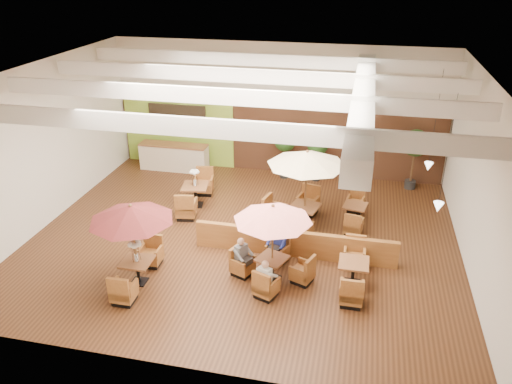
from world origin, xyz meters
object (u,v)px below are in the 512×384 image
(booth_divider, at_px, (294,244))
(diner_3, at_px, (300,222))
(table_3, at_px, (196,193))
(table_5, at_px, (354,214))
(diner_1, at_px, (278,240))
(service_counter, at_px, (174,157))
(topiary_2, at_px, (416,145))
(topiary_1, at_px, (318,147))
(table_4, at_px, (353,273))
(diner_4, at_px, (300,222))
(diner_2, at_px, (242,253))
(table_1, at_px, (273,228))
(table_2, at_px, (304,173))
(table_0, at_px, (132,224))
(diner_0, at_px, (266,274))
(topiary_0, at_px, (285,143))

(booth_divider, height_order, diner_3, diner_3)
(table_3, xyz_separation_m, table_5, (5.91, -0.07, -0.17))
(diner_3, bearing_deg, diner_1, -94.93)
(service_counter, height_order, topiary_2, topiary_2)
(table_3, distance_m, topiary_1, 5.45)
(diner_1, bearing_deg, table_4, -178.66)
(topiary_2, bearing_deg, diner_4, -126.11)
(diner_2, height_order, diner_3, diner_3)
(diner_1, bearing_deg, table_1, 107.37)
(service_counter, height_order, table_3, table_3)
(table_2, distance_m, topiary_2, 5.68)
(table_1, distance_m, table_5, 4.73)
(booth_divider, distance_m, diner_1, 0.71)
(table_5, distance_m, topiary_2, 4.30)
(topiary_1, bearing_deg, diner_3, -89.62)
(table_0, xyz_separation_m, table_1, (3.73, 1.03, -0.26))
(table_1, relative_size, diner_0, 3.46)
(booth_divider, relative_size, table_5, 2.64)
(table_0, distance_m, diner_4, 5.46)
(table_1, bearing_deg, diner_3, 98.15)
(booth_divider, relative_size, diner_3, 7.73)
(table_0, bearing_deg, table_3, 88.59)
(booth_divider, relative_size, topiary_0, 3.05)
(table_5, height_order, diner_4, diner_4)
(table_1, relative_size, diner_3, 3.08)
(topiary_0, height_order, diner_3, topiary_0)
(service_counter, height_order, diner_4, diner_4)
(table_4, xyz_separation_m, diner_0, (-2.32, -1.11, 0.37))
(table_0, distance_m, table_2, 5.97)
(table_3, bearing_deg, table_1, -56.63)
(table_4, bearing_deg, diner_4, 132.40)
(diner_4, bearing_deg, table_1, -86.53)
(table_5, relative_size, diner_1, 2.93)
(topiary_2, distance_m, diner_0, 9.40)
(topiary_0, xyz_separation_m, diner_1, (0.87, -6.50, -0.79))
(booth_divider, xyz_separation_m, topiary_2, (3.87, 6.05, 1.41))
(table_1, xyz_separation_m, topiary_2, (4.32, 7.39, 0.17))
(diner_0, height_order, diner_4, diner_4)
(service_counter, distance_m, table_5, 8.60)
(service_counter, relative_size, diner_3, 3.64)
(service_counter, xyz_separation_m, table_0, (2.02, -8.22, 1.35))
(topiary_0, height_order, diner_1, topiary_0)
(diner_1, distance_m, diner_4, 1.39)
(diner_3, bearing_deg, service_counter, 158.44)
(table_0, bearing_deg, table_2, 44.54)
(table_0, xyz_separation_m, table_2, (4.18, 4.27, 0.12))
(booth_divider, bearing_deg, diner_2, -135.15)
(table_3, bearing_deg, diner_1, -49.51)
(table_2, xyz_separation_m, diner_2, (-1.34, -3.24, -1.31))
(table_2, xyz_separation_m, diner_1, (-0.45, -2.35, -1.29))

